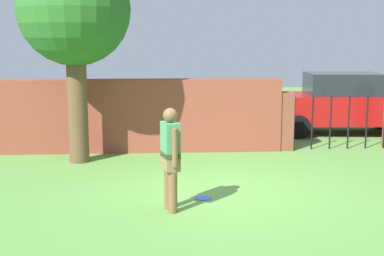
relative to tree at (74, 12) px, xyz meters
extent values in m
plane|color=#568C3D|center=(2.82, -2.55, -3.21)|extent=(40.00, 40.00, 0.00)
cube|color=brown|center=(1.32, 1.00, -2.34)|extent=(6.64, 0.50, 1.72)
cylinder|color=brown|center=(0.00, 0.00, -1.89)|extent=(0.43, 0.43, 2.62)
sphere|color=#286023|center=(0.00, 0.00, 0.07)|extent=(2.37, 2.37, 2.37)
cylinder|color=brown|center=(1.97, -3.50, -2.78)|extent=(0.14, 0.14, 0.85)
cylinder|color=brown|center=(1.91, -3.29, -2.78)|extent=(0.14, 0.14, 0.85)
cube|color=olive|center=(1.94, -3.40, -2.41)|extent=(0.31, 0.41, 0.28)
cube|color=#3F8C59|center=(1.94, -3.40, -2.08)|extent=(0.31, 0.41, 0.55)
sphere|color=brown|center=(1.94, -3.40, -1.70)|extent=(0.22, 0.22, 0.22)
cylinder|color=brown|center=(2.00, -3.61, -2.16)|extent=(0.09, 0.09, 0.58)
cylinder|color=brown|center=(1.87, -3.18, -2.16)|extent=(0.09, 0.09, 0.58)
cube|color=brown|center=(4.74, 1.00, -2.51)|extent=(0.44, 0.44, 1.40)
cylinder|color=black|center=(5.01, 1.00, -2.56)|extent=(0.04, 0.04, 1.30)
cylinder|color=black|center=(5.46, 1.00, -2.56)|extent=(0.04, 0.04, 1.30)
cylinder|color=black|center=(5.91, 1.00, -2.56)|extent=(0.04, 0.04, 1.30)
cylinder|color=black|center=(6.36, 1.00, -2.56)|extent=(0.04, 0.04, 1.30)
cylinder|color=black|center=(6.81, 1.00, -2.56)|extent=(0.04, 0.04, 1.30)
cube|color=#A51111|center=(6.92, 3.08, -2.49)|extent=(4.33, 2.05, 0.80)
cube|color=#1E2328|center=(6.92, 3.08, -1.79)|extent=(2.12, 1.66, 0.60)
cylinder|color=black|center=(8.35, 3.81, -2.89)|extent=(0.66, 0.27, 0.64)
cylinder|color=black|center=(5.63, 4.04, -2.89)|extent=(0.66, 0.27, 0.64)
cylinder|color=black|center=(5.49, 2.35, -2.89)|extent=(0.66, 0.27, 0.64)
cylinder|color=blue|center=(2.50, -2.82, -3.20)|extent=(0.27, 0.27, 0.02)
camera|label=1|loc=(1.81, -11.14, -0.56)|focal=48.21mm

